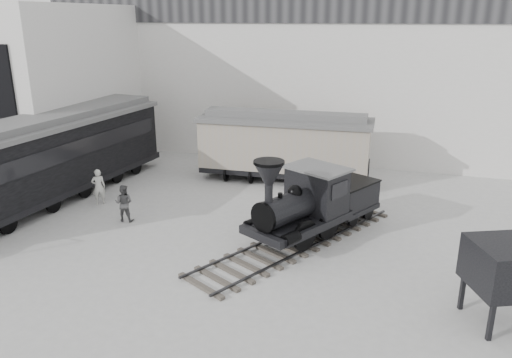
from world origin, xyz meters
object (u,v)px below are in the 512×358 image
(passenger_coach, at_px, (55,156))
(coal_hopper, at_px, (512,272))
(visitor_b, at_px, (124,203))
(locomotive, at_px, (311,206))
(boxcar, at_px, (284,145))
(visitor_a, at_px, (99,187))

(passenger_coach, xyz_separation_m, coal_hopper, (18.90, -4.99, -0.49))
(visitor_b, relative_size, coal_hopper, 0.58)
(coal_hopper, bearing_deg, passenger_coach, 141.84)
(locomotive, xyz_separation_m, visitor_b, (-7.92, -0.66, -0.50))
(locomotive, relative_size, passenger_coach, 0.69)
(boxcar, distance_m, visitor_b, 9.13)
(locomotive, height_order, boxcar, boxcar)
(boxcar, bearing_deg, locomotive, -70.39)
(passenger_coach, relative_size, visitor_b, 8.91)
(visitor_b, bearing_deg, locomotive, 175.28)
(visitor_a, relative_size, visitor_b, 1.05)
(locomotive, bearing_deg, passenger_coach, -155.89)
(locomotive, distance_m, coal_hopper, 7.65)
(boxcar, bearing_deg, visitor_a, -143.20)
(locomotive, bearing_deg, visitor_b, -146.91)
(boxcar, bearing_deg, passenger_coach, -151.19)
(passenger_coach, xyz_separation_m, visitor_b, (4.51, -1.58, -1.29))
(locomotive, distance_m, passenger_coach, 12.49)
(boxcar, bearing_deg, coal_hopper, -52.03)
(boxcar, xyz_separation_m, visitor_a, (-7.38, -6.00, -1.09))
(boxcar, height_order, coal_hopper, boxcar)
(boxcar, height_order, visitor_b, boxcar)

